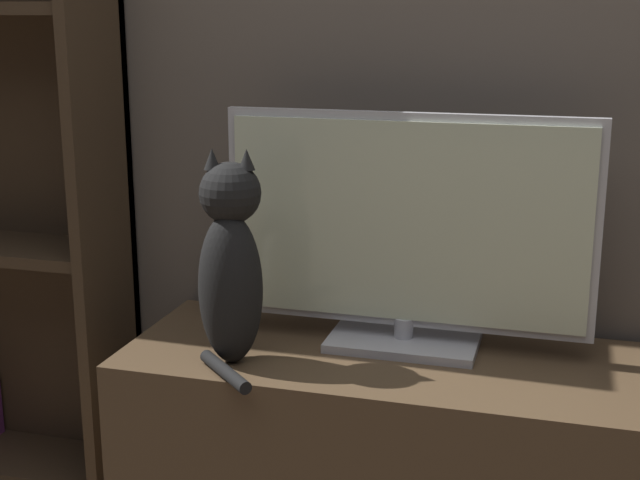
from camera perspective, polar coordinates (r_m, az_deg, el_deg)
tv_stand at (r=2.12m, az=5.09°, el=-13.49°), size 1.26×0.48×0.48m
tv at (r=2.01m, az=5.55°, el=0.42°), size 0.84×0.20×0.54m
cat at (r=1.93m, az=-5.74°, el=-1.53°), size 0.19×0.27×0.47m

